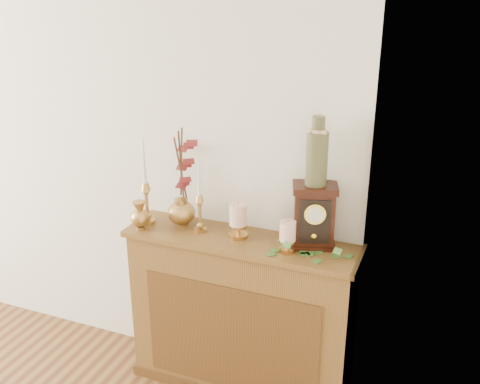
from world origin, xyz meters
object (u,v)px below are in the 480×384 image
at_px(ceramic_vase, 317,155).
at_px(bud_vase, 140,216).
at_px(candlestick_center, 200,207).
at_px(mantel_clock, 314,216).
at_px(ginger_jar, 185,179).
at_px(candlestick_left, 146,196).

bearing_deg(ceramic_vase, bud_vase, -170.04).
bearing_deg(candlestick_center, ceramic_vase, 6.11).
xyz_separation_m(candlestick_center, mantel_clock, (0.59, 0.06, 0.02)).
xyz_separation_m(mantel_clock, ceramic_vase, (-0.00, 0.00, 0.32)).
bearing_deg(ginger_jar, bud_vase, -137.21).
distance_m(bud_vase, ceramic_vase, 1.00).
xyz_separation_m(candlestick_left, mantel_clock, (0.90, 0.07, 0.00)).
xyz_separation_m(ginger_jar, ceramic_vase, (0.71, -0.02, 0.23)).
bearing_deg(ceramic_vase, mantel_clock, -71.93).
distance_m(candlestick_center, bud_vase, 0.33).
xyz_separation_m(candlestick_center, ceramic_vase, (0.59, 0.06, 0.34)).
bearing_deg(bud_vase, candlestick_left, 92.68).
distance_m(candlestick_left, ceramic_vase, 0.96).
height_order(bud_vase, ginger_jar, ginger_jar).
bearing_deg(candlestick_center, bud_vase, -162.90).
relative_size(candlestick_left, mantel_clock, 1.48).
bearing_deg(candlestick_left, mantel_clock, 4.68).
bearing_deg(candlestick_left, bud_vase, -87.32).
xyz_separation_m(candlestick_center, ginger_jar, (-0.12, 0.08, 0.11)).
bearing_deg(ginger_jar, candlestick_center, -33.35).
bearing_deg(ginger_jar, mantel_clock, -1.47).
bearing_deg(ginger_jar, candlestick_left, -154.21).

